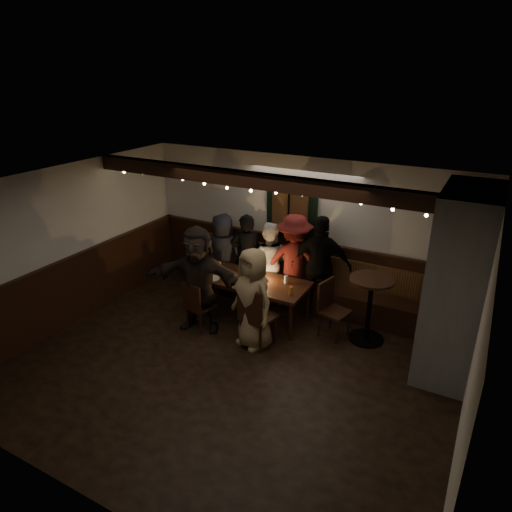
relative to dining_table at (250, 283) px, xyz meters
The scene contains 13 objects.
room 1.58m from the dining_table, ahead, with size 6.02×5.01×2.62m.
dining_table is the anchor object (origin of this frame).
chair_near_left 0.97m from the dining_table, 125.09° to the right, with size 0.44×0.44×0.84m.
chair_near_right 0.91m from the dining_table, 56.84° to the right, with size 0.54×0.54×1.02m.
chair_end 1.38m from the dining_table, ahead, with size 0.50×0.50×0.92m.
high_top 1.97m from the dining_table, ahead, with size 0.67×0.67×1.06m.
person_a 1.12m from the dining_table, 145.79° to the left, with size 0.74×0.48×1.52m, color black.
person_b 0.78m from the dining_table, 123.66° to the left, with size 0.58×0.38×1.60m, color black.
person_c 0.70m from the dining_table, 90.33° to the left, with size 0.73×0.57×1.50m, color silver.
person_d 0.89m from the dining_table, 57.15° to the left, with size 1.10×0.63×1.70m, color #571615.
person_e 1.22m from the dining_table, 35.76° to the left, with size 1.03×0.43×1.75m, color black.
person_f 0.92m from the dining_table, 128.07° to the right, with size 1.62×0.52×1.75m, color black.
person_g 0.87m from the dining_table, 57.79° to the right, with size 0.77×0.50×1.58m, color tan.
Camera 1 is at (2.88, -4.57, 3.98)m, focal length 32.00 mm.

